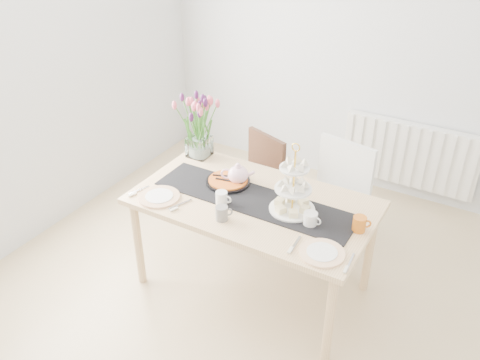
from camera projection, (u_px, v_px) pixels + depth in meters
The scene contains 16 objects.
room_shell at pixel (239, 160), 2.74m from camera, with size 4.50×4.50×4.50m.
radiator at pixel (409, 154), 4.58m from camera, with size 1.20×0.08×0.60m, color white.
dining_table at pixel (253, 209), 3.44m from camera, with size 1.60×0.90×0.75m.
chair_brown at pixel (256, 177), 4.19m from camera, with size 0.52×0.52×0.83m.
chair_white at pixel (335, 193), 3.86m from camera, with size 0.53×0.53×0.93m.
table_runner at pixel (254, 200), 3.40m from camera, with size 1.40×0.35×0.01m, color black.
tulip_vase at pixel (198, 117), 3.77m from camera, with size 0.59×0.59×0.50m.
cake_stand at pixel (293, 194), 3.22m from camera, with size 0.30×0.30×0.44m.
teapot at pixel (238, 175), 3.54m from camera, with size 0.23×0.19×0.15m, color white, non-canonical shape.
cream_jug at pixel (310, 219), 3.14m from camera, with size 0.09×0.09×0.09m, color silver.
tart_tin at pixel (228, 181), 3.57m from camera, with size 0.31×0.31×0.04m.
mug_grey at pixel (222, 213), 3.18m from camera, with size 0.08×0.08×0.09m, color slate.
mug_white at pixel (221, 198), 3.33m from camera, with size 0.08×0.08×0.09m, color silver.
mug_orange at pixel (359, 224), 3.08m from camera, with size 0.08×0.08×0.10m, color #CE6516.
plate_left at pixel (159, 197), 3.42m from camera, with size 0.28×0.28×0.01m, color silver.
plate_right at pixel (322, 253), 2.91m from camera, with size 0.27×0.27×0.01m, color white.
Camera 1 is at (1.21, -2.07, 2.62)m, focal length 38.00 mm.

